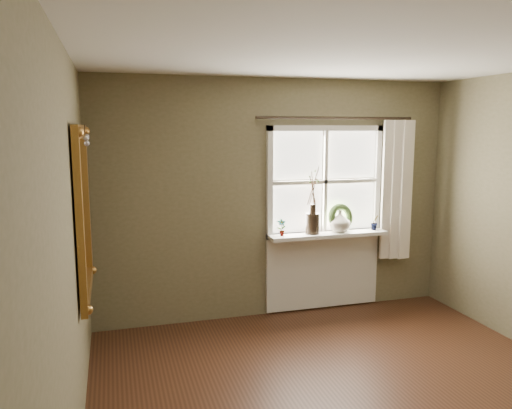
{
  "coord_description": "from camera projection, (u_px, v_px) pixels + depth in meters",
  "views": [
    {
      "loc": [
        -1.74,
        -2.87,
        2.07
      ],
      "look_at": [
        -0.45,
        1.55,
        1.36
      ],
      "focal_mm": 35.0,
      "sensor_mm": 36.0,
      "label": 1
    }
  ],
  "objects": [
    {
      "name": "curtain",
      "position": [
        396.0,
        190.0,
        5.72
      ],
      "size": [
        0.36,
        0.12,
        1.59
      ],
      "primitive_type": "cube",
      "color": "#EFE4CF",
      "rests_on": "wall_back"
    },
    {
      "name": "wreath",
      "position": [
        341.0,
        220.0,
        5.61
      ],
      "size": [
        0.34,
        0.2,
        0.33
      ],
      "primitive_type": "torus",
      "rotation": [
        1.36,
        0.0,
        0.2
      ],
      "color": "#334C21",
      "rests_on": "window_sill"
    },
    {
      "name": "curtain_rod",
      "position": [
        337.0,
        118.0,
        5.43
      ],
      "size": [
        1.84,
        0.03,
        0.03
      ],
      "primitive_type": "cylinder",
      "rotation": [
        0.0,
        1.57,
        0.0
      ],
      "color": "black",
      "rests_on": "wall_back"
    },
    {
      "name": "wall_left",
      "position": [
        57.0,
        269.0,
        2.76
      ],
      "size": [
        0.1,
        4.5,
        2.6
      ],
      "primitive_type": "cube",
      "color": "#6B6446",
      "rests_on": "ground"
    },
    {
      "name": "potted_plant_right",
      "position": [
        375.0,
        222.0,
        5.69
      ],
      "size": [
        0.11,
        0.1,
        0.17
      ],
      "primitive_type": "imported",
      "rotation": [
        0.0,
        0.0,
        0.31
      ],
      "color": "#334C21",
      "rests_on": "window_sill"
    },
    {
      "name": "wall_back",
      "position": [
        276.0,
        199.0,
        5.51
      ],
      "size": [
        4.0,
        0.1,
        2.6
      ],
      "primitive_type": "cube",
      "color": "#6B6446",
      "rests_on": "ground"
    },
    {
      "name": "ceiling",
      "position": [
        394.0,
        43.0,
        3.13
      ],
      "size": [
        4.5,
        4.5,
        0.0
      ],
      "primitive_type": "plane",
      "color": "silver",
      "rests_on": "ground"
    },
    {
      "name": "window_frame",
      "position": [
        325.0,
        182.0,
        5.56
      ],
      "size": [
        1.36,
        0.06,
        1.24
      ],
      "color": "white",
      "rests_on": "wall_back"
    },
    {
      "name": "window_apron",
      "position": [
        323.0,
        270.0,
        5.72
      ],
      "size": [
        1.36,
        0.04,
        0.88
      ],
      "primitive_type": "cube",
      "color": "white",
      "rests_on": "ground"
    },
    {
      "name": "potted_plant_left",
      "position": [
        282.0,
        227.0,
        5.38
      ],
      "size": [
        0.1,
        0.07,
        0.18
      ],
      "primitive_type": "imported",
      "rotation": [
        0.0,
        0.0,
        -0.05
      ],
      "color": "#334C21",
      "rests_on": "window_sill"
    },
    {
      "name": "gilt_mirror",
      "position": [
        83.0,
        211.0,
        3.92
      ],
      "size": [
        0.1,
        1.13,
        1.35
      ],
      "color": "white",
      "rests_on": "wall_left"
    },
    {
      "name": "window_sill",
      "position": [
        328.0,
        234.0,
        5.55
      ],
      "size": [
        1.36,
        0.26,
        0.04
      ],
      "primitive_type": "cube",
      "color": "white",
      "rests_on": "wall_back"
    },
    {
      "name": "dark_jug",
      "position": [
        312.0,
        223.0,
        5.48
      ],
      "size": [
        0.2,
        0.2,
        0.23
      ],
      "primitive_type": "cylinder",
      "rotation": [
        0.0,
        0.0,
        -0.4
      ],
      "color": "black",
      "rests_on": "window_sill"
    },
    {
      "name": "cream_vase",
      "position": [
        340.0,
        221.0,
        5.57
      ],
      "size": [
        0.28,
        0.28,
        0.25
      ],
      "primitive_type": "imported",
      "rotation": [
        0.0,
        0.0,
        -0.23
      ],
      "color": "beige",
      "rests_on": "window_sill"
    }
  ]
}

